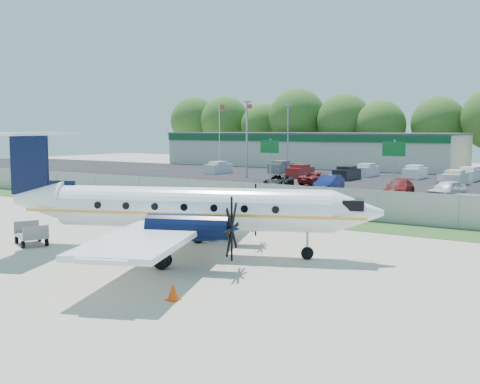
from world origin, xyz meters
The scene contains 25 objects.
ground centered at (0.00, 0.00, 0.00)m, with size 170.00×170.00×0.00m, color #BDB6A0.
grass_verge centered at (0.00, 12.00, 0.01)m, with size 170.00×4.00×0.02m, color #2D561E.
access_road centered at (0.00, 19.00, 0.01)m, with size 170.00×8.00×0.02m, color black.
parking_lot centered at (0.00, 40.00, 0.01)m, with size 170.00×32.00×0.02m, color black.
perimeter_fence centered at (0.00, 14.00, 1.00)m, with size 120.00×0.06×1.99m.
building_west centered at (-24.00, 61.98, 2.63)m, with size 46.40×12.40×5.24m.
sign_left centered at (-8.00, 22.91, 3.61)m, with size 1.80×0.26×5.00m.
sign_mid centered at (3.00, 22.91, 3.61)m, with size 1.80×0.26×5.00m.
flagpole_west centered at (-35.92, 55.00, 5.64)m, with size 1.06×0.12×10.00m.
flagpole_east centered at (-30.92, 55.00, 5.64)m, with size 1.06×0.12×10.00m.
light_pole_nw centered at (-20.00, 38.00, 5.23)m, with size 0.90×0.35×9.09m.
light_pole_sw centered at (-20.00, 48.00, 5.23)m, with size 0.90×0.35×9.09m.
aircraft centered at (1.11, -0.36, 2.18)m, with size 18.29×17.77×5.66m.
baggage_cart_far centered at (-6.84, -2.78, 0.51)m, with size 2.41×2.00×1.09m.
cone_nose centered at (5.47, -6.51, 0.28)m, with size 0.42×0.42×0.60m.
cone_starboard_wing centered at (-1.09, 9.37, 0.29)m, with size 0.43×0.43×0.62m.
road_car_west centered at (-17.46, 17.59, 0.00)m, with size 2.15×4.65×1.29m, color navy.
road_car_mid centered at (8.78, 19.99, 0.00)m, with size 1.87×4.64×1.58m, color silver.
parked_car_a centered at (-10.72, 29.22, 0.00)m, with size 2.27×4.92×1.37m, color black.
parked_car_b centered at (-5.30, 29.21, 0.00)m, with size 1.63×4.67×1.54m, color navy.
parked_car_c centered at (1.37, 29.24, 0.00)m, with size 1.98×4.87×1.41m, color maroon.
parked_car_d centered at (5.43, 29.27, 0.00)m, with size 1.84×4.58×1.56m, color silver.
parked_car_f centered at (-8.65, 34.42, 0.00)m, with size 2.30×4.99×1.39m, color maroon.
parked_car_g centered at (3.63, 35.79, 0.00)m, with size 1.64×4.70×1.55m, color #595B5E.
far_parking_rows centered at (0.00, 45.00, 0.00)m, with size 56.00×10.00×1.60m, color gray, non-canonical shape.
Camera 1 is at (18.36, -21.99, 5.82)m, focal length 45.00 mm.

